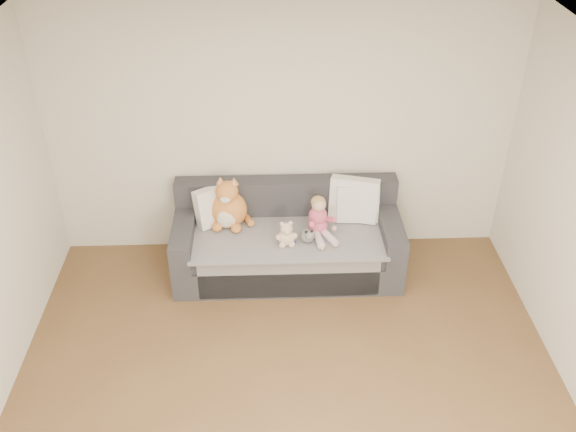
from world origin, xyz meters
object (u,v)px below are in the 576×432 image
at_px(sofa, 287,242).
at_px(plush_cat, 229,207).
at_px(sippy_cup, 293,238).
at_px(toddler, 319,219).
at_px(teddy_bear, 286,235).

bearing_deg(sofa, plush_cat, 169.55).
xyz_separation_m(plush_cat, sippy_cup, (0.61, -0.33, -0.14)).
bearing_deg(sippy_cup, toddler, 27.95).
bearing_deg(sippy_cup, teddy_bear, -151.76).
bearing_deg(plush_cat, sippy_cup, -19.93).
xyz_separation_m(toddler, plush_cat, (-0.87, 0.19, 0.03)).
height_order(toddler, teddy_bear, toddler).
xyz_separation_m(toddler, teddy_bear, (-0.32, -0.17, -0.06)).
bearing_deg(plush_cat, sofa, -1.81).
bearing_deg(toddler, plush_cat, 150.31).
xyz_separation_m(toddler, sippy_cup, (-0.26, -0.14, -0.11)).
relative_size(sofa, toddler, 5.39).
height_order(plush_cat, sippy_cup, plush_cat).
height_order(sofa, sippy_cup, sofa).
bearing_deg(teddy_bear, toddler, 22.21).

